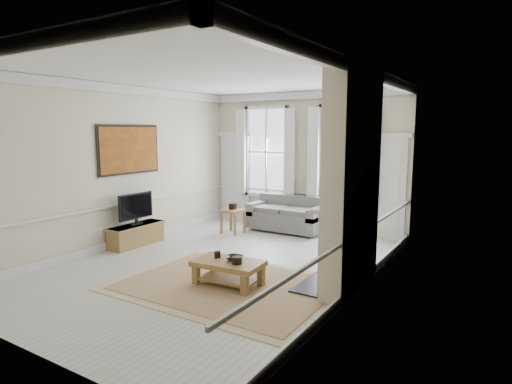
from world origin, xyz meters
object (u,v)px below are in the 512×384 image
Objects in this scene: sofa at (287,216)px; tv_stand at (136,235)px; side_table at (233,214)px; coffee_table at (228,266)px.

tv_stand is (-2.15, -2.91, -0.13)m from sofa.
side_table reaches higher than coffee_table.
side_table is 2.31m from tv_stand.
coffee_table is 0.89× the size of tv_stand.
sofa reaches higher than coffee_table.
side_table is 0.51× the size of coffee_table.
sofa is 3.12× the size of side_table.
side_table is 0.46× the size of tv_stand.
tv_stand is (-3.10, 0.95, -0.10)m from coffee_table.
side_table is at bearing 59.92° from tv_stand.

